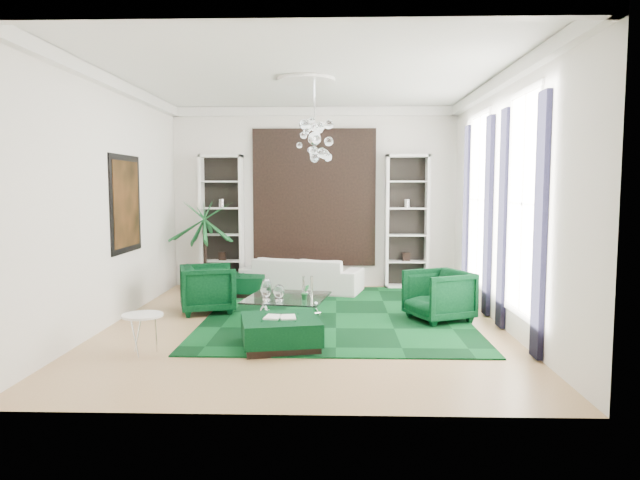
{
  "coord_description": "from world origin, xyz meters",
  "views": [
    {
      "loc": [
        0.48,
        -8.65,
        2.13
      ],
      "look_at": [
        0.21,
        0.5,
        1.27
      ],
      "focal_mm": 32.0,
      "sensor_mm": 36.0,
      "label": 1
    }
  ],
  "objects_px": {
    "armchair_left": "(208,288)",
    "palm": "(205,233)",
    "coffee_table": "(287,310)",
    "side_table": "(143,335)",
    "armchair_right": "(439,296)",
    "ottoman_front": "(280,333)",
    "ottoman_side": "(242,285)",
    "sofa": "(302,275)"
  },
  "relations": [
    {
      "from": "coffee_table",
      "to": "armchair_left",
      "type": "bearing_deg",
      "value": 153.17
    },
    {
      "from": "armchair_left",
      "to": "ottoman_side",
      "type": "relative_size",
      "value": 0.99
    },
    {
      "from": "sofa",
      "to": "coffee_table",
      "type": "height_order",
      "value": "sofa"
    },
    {
      "from": "coffee_table",
      "to": "side_table",
      "type": "distance_m",
      "value": 2.42
    },
    {
      "from": "armchair_right",
      "to": "side_table",
      "type": "relative_size",
      "value": 1.72
    },
    {
      "from": "sofa",
      "to": "side_table",
      "type": "distance_m",
      "value": 4.74
    },
    {
      "from": "palm",
      "to": "coffee_table",
      "type": "bearing_deg",
      "value": -54.23
    },
    {
      "from": "armchair_right",
      "to": "side_table",
      "type": "xyz_separation_m",
      "value": [
        -4.1,
        -1.93,
        -0.16
      ]
    },
    {
      "from": "armchair_right",
      "to": "side_table",
      "type": "distance_m",
      "value": 4.53
    },
    {
      "from": "coffee_table",
      "to": "side_table",
      "type": "bearing_deg",
      "value": -134.43
    },
    {
      "from": "side_table",
      "to": "ottoman_side",
      "type": "bearing_deg",
      "value": 81.38
    },
    {
      "from": "armchair_right",
      "to": "palm",
      "type": "relative_size",
      "value": 0.37
    },
    {
      "from": "sofa",
      "to": "armchair_right",
      "type": "bearing_deg",
      "value": 147.59
    },
    {
      "from": "coffee_table",
      "to": "ottoman_side",
      "type": "distance_m",
      "value": 2.5
    },
    {
      "from": "armchair_right",
      "to": "ottoman_side",
      "type": "xyz_separation_m",
      "value": [
        -3.5,
        2.05,
        -0.21
      ]
    },
    {
      "from": "armchair_right",
      "to": "sofa",
      "type": "bearing_deg",
      "value": -160.92
    },
    {
      "from": "coffee_table",
      "to": "palm",
      "type": "distance_m",
      "value": 3.4
    },
    {
      "from": "armchair_left",
      "to": "ottoman_front",
      "type": "distance_m",
      "value": 2.56
    },
    {
      "from": "armchair_left",
      "to": "armchair_right",
      "type": "distance_m",
      "value": 3.85
    },
    {
      "from": "sofa",
      "to": "coffee_table",
      "type": "xyz_separation_m",
      "value": [
        -0.07,
        -2.66,
        -0.14
      ]
    },
    {
      "from": "ottoman_front",
      "to": "palm",
      "type": "relative_size",
      "value": 0.42
    },
    {
      "from": "ottoman_side",
      "to": "side_table",
      "type": "distance_m",
      "value": 4.02
    },
    {
      "from": "sofa",
      "to": "ottoman_side",
      "type": "relative_size",
      "value": 2.66
    },
    {
      "from": "palm",
      "to": "ottoman_front",
      "type": "bearing_deg",
      "value": -64.34
    },
    {
      "from": "coffee_table",
      "to": "ottoman_front",
      "type": "relative_size",
      "value": 1.2
    },
    {
      "from": "sofa",
      "to": "side_table",
      "type": "bearing_deg",
      "value": 82.3
    },
    {
      "from": "sofa",
      "to": "armchair_left",
      "type": "bearing_deg",
      "value": 66.96
    },
    {
      "from": "sofa",
      "to": "ottoman_side",
      "type": "height_order",
      "value": "sofa"
    },
    {
      "from": "armchair_left",
      "to": "side_table",
      "type": "relative_size",
      "value": 1.72
    },
    {
      "from": "armchair_right",
      "to": "palm",
      "type": "height_order",
      "value": "palm"
    },
    {
      "from": "ottoman_front",
      "to": "palm",
      "type": "bearing_deg",
      "value": 115.66
    },
    {
      "from": "ottoman_side",
      "to": "palm",
      "type": "relative_size",
      "value": 0.38
    },
    {
      "from": "palm",
      "to": "side_table",
      "type": "bearing_deg",
      "value": -87.3
    },
    {
      "from": "armchair_left",
      "to": "palm",
      "type": "relative_size",
      "value": 0.37
    },
    {
      "from": "armchair_left",
      "to": "ottoman_front",
      "type": "relative_size",
      "value": 0.89
    },
    {
      "from": "armchair_right",
      "to": "palm",
      "type": "bearing_deg",
      "value": -143.83
    },
    {
      "from": "sofa",
      "to": "coffee_table",
      "type": "bearing_deg",
      "value": 102.65
    },
    {
      "from": "side_table",
      "to": "palm",
      "type": "bearing_deg",
      "value": 92.7
    },
    {
      "from": "palm",
      "to": "armchair_left",
      "type": "bearing_deg",
      "value": -75.69
    },
    {
      "from": "sofa",
      "to": "coffee_table",
      "type": "relative_size",
      "value": 2.0
    },
    {
      "from": "ottoman_front",
      "to": "side_table",
      "type": "relative_size",
      "value": 1.92
    },
    {
      "from": "sofa",
      "to": "ottoman_front",
      "type": "relative_size",
      "value": 2.39
    }
  ]
}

